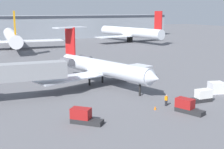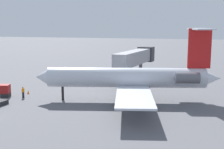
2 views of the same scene
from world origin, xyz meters
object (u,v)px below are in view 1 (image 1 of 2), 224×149
Objects in this scene: jet_bridge at (2,74)px; parked_airliner_centre at (130,32)px; baggage_tug_trailing at (84,117)px; parked_airliner_west_mid at (12,37)px; ground_crew_marshaller at (166,100)px; traffic_cone_near at (155,108)px; regional_jet at (100,67)px; baggage_tug_lead at (202,96)px; cargo_container_uld at (216,88)px; baggage_tug_spare at (187,107)px.

parked_airliner_centre is (64.55, 68.28, -0.12)m from jet_bridge.
parked_airliner_west_mid reaches higher than baggage_tug_trailing.
ground_crew_marshaller is 3.07× the size of traffic_cone_near.
parked_airliner_centre is (44.05, 81.40, 3.47)m from ground_crew_marshaller.
baggage_tug_lead is (8.85, -16.99, -2.64)m from regional_jet.
cargo_container_uld is 85.96m from parked_airliner_centre.
regional_jet reaches higher than baggage_tug_lead.
baggage_tug_spare is at bearing -152.28° from baggage_tug_lead.
baggage_tug_lead reaches higher than traffic_cone_near.
cargo_container_uld is at bearing 9.56° from traffic_cone_near.
baggage_tug_lead is at bearing -81.17° from parked_airliner_west_mid.
baggage_tug_lead is (26.59, -13.97, -3.61)m from jet_bridge.
baggage_tug_spare is at bearing -11.60° from baggage_tug_trailing.
baggage_tug_trailing is at bearing -176.50° from ground_crew_marshaller.
ground_crew_marshaller is (2.76, -16.13, -2.62)m from regional_jet.
cargo_container_uld is 14.59m from traffic_cone_near.
ground_crew_marshaller is 0.44× the size of baggage_tug_trailing.
baggage_tug_spare is 0.11× the size of parked_airliner_centre.
jet_bridge is 24.60m from ground_crew_marshaller.
baggage_tug_spare is 95.59m from parked_airliner_centre.
cargo_container_uld is at bearing 5.76° from baggage_tug_trailing.
traffic_cone_near is at bearing -119.53° from parked_airliner_centre.
parked_airliner_west_mid is at bearing -177.93° from parked_airliner_centre.
parked_airliner_centre is (50.45, 1.82, -0.07)m from parked_airliner_west_mid.
parked_airliner_west_mid reaches higher than parked_airliner_centre.
traffic_cone_near is (-8.54, 0.17, -0.56)m from baggage_tug_lead.
traffic_cone_near is at bearing -87.18° from parked_airliner_west_mid.
ground_crew_marshaller is 12.05m from cargo_container_uld.
baggage_tug_trailing is 1.40× the size of cargo_container_uld.
cargo_container_uld is at bearing 23.95° from baggage_tug_lead.
jet_bridge is 93.96m from parked_airliner_centre.
parked_airliner_centre is (57.46, 82.22, 3.49)m from baggage_tug_trailing.
parked_airliner_west_mid is at bearing 94.85° from baggage_tug_spare.
cargo_container_uld reaches higher than baggage_tug_spare.
baggage_tug_trailing is at bearing -63.04° from jet_bridge.
ground_crew_marshaller is at bearing 172.01° from baggage_tug_lead.
cargo_container_uld is 0.07× the size of parked_airliner_centre.
jet_bridge is at bearing 116.96° from baggage_tug_trailing.
cargo_container_uld is (32.42, -11.38, -3.49)m from jet_bridge.
cargo_container_uld is at bearing 25.79° from baggage_tug_spare.
baggage_tug_lead is at bearing -156.05° from cargo_container_uld.
regional_jet reaches higher than baggage_tug_spare.
cargo_container_uld reaches higher than baggage_tug_trailing.
parked_airliner_west_mid is at bearing 78.03° from jet_bridge.
baggage_tug_lead is 0.97× the size of baggage_tug_spare.
parked_airliner_centre is at bearing 65.23° from baggage_tug_lead.
regional_jet is at bearing 57.87° from baggage_tug_trailing.
baggage_tug_spare is (14.07, -2.89, 0.00)m from baggage_tug_trailing.
baggage_tug_lead is 90.66m from parked_airliner_centre.
jet_bridge is at bearing 152.28° from baggage_tug_lead.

